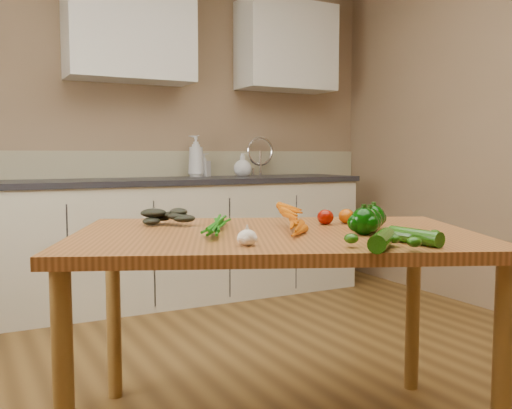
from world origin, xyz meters
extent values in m
cube|color=#937758|center=(0.00, 2.51, 1.30)|extent=(4.00, 0.02, 2.60)
cube|color=tan|center=(0.00, 2.48, 0.55)|extent=(3.98, 0.03, 1.10)
cube|color=beige|center=(0.20, 2.19, 0.43)|extent=(2.80, 0.60, 0.86)
cube|color=#29292E|center=(0.20, 2.19, 0.88)|extent=(2.84, 0.64, 0.04)
cube|color=#99999E|center=(0.98, 2.19, 0.84)|extent=(0.55, 0.42, 0.10)
cylinder|color=silver|center=(0.98, 2.37, 1.02)|extent=(0.02, 0.02, 0.24)
cube|color=silver|center=(-0.10, 2.32, 1.95)|extent=(0.90, 0.35, 0.70)
cube|color=silver|center=(1.20, 2.32, 1.95)|extent=(0.80, 0.35, 0.70)
cube|color=#A76430|center=(-0.20, 0.04, 0.77)|extent=(1.73, 1.46, 0.04)
cylinder|color=brown|center=(-0.98, -0.07, 0.37)|extent=(0.06, 0.06, 0.75)
cylinder|color=brown|center=(0.25, -0.61, 0.37)|extent=(0.06, 0.06, 0.75)
cylinder|color=brown|center=(-0.65, 0.68, 0.37)|extent=(0.06, 0.06, 0.75)
cylinder|color=brown|center=(0.58, 0.14, 0.37)|extent=(0.06, 0.06, 0.75)
imported|color=silver|center=(0.40, 2.32, 1.06)|extent=(0.17, 0.17, 0.32)
imported|color=silver|center=(0.48, 2.35, 0.99)|extent=(0.12, 0.12, 0.18)
imported|color=silver|center=(0.77, 2.26, 0.99)|extent=(0.16, 0.16, 0.18)
ellipsoid|color=white|center=(-0.44, -0.20, 0.81)|extent=(0.06, 0.06, 0.05)
sphere|color=#043002|center=(0.10, -0.14, 0.83)|extent=(0.09, 0.09, 0.09)
sphere|color=#043002|center=(0.18, -0.06, 0.83)|extent=(0.09, 0.09, 0.09)
sphere|color=#043002|center=(0.04, -0.18, 0.84)|extent=(0.10, 0.10, 0.10)
ellipsoid|color=#830C02|center=(0.09, 0.13, 0.82)|extent=(0.07, 0.07, 0.06)
ellipsoid|color=#B94D04|center=(0.19, 0.12, 0.82)|extent=(0.07, 0.07, 0.06)
ellipsoid|color=#B94D04|center=(0.26, 0.04, 0.82)|extent=(0.07, 0.07, 0.07)
cylinder|color=#144207|center=(0.05, -0.42, 0.81)|extent=(0.07, 0.20, 0.05)
cylinder|color=#144207|center=(-0.11, -0.45, 0.82)|extent=(0.18, 0.17, 0.06)
camera|label=1|loc=(-1.23, -1.78, 1.08)|focal=40.00mm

